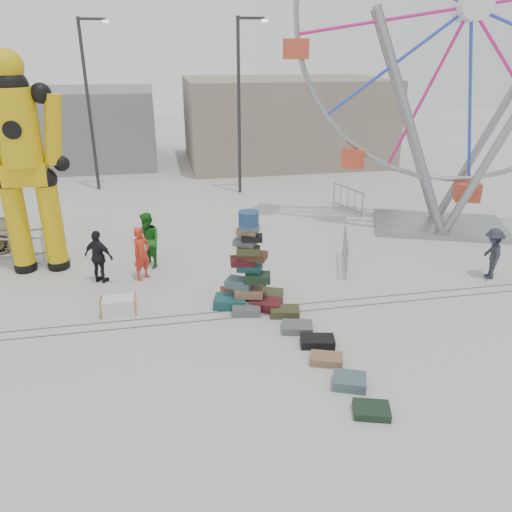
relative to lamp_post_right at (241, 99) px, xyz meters
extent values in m
plane|color=#9E9E99|center=(-3.09, -13.00, -4.48)|extent=(90.00, 90.00, 0.00)
cube|color=#47443F|center=(-3.09, -12.40, -4.48)|extent=(40.00, 0.04, 0.01)
cube|color=#47443F|center=(-3.09, -12.00, -4.48)|extent=(40.00, 0.04, 0.01)
cube|color=gray|center=(3.91, 7.00, -1.98)|extent=(12.00, 8.00, 5.00)
cube|color=gray|center=(-9.09, 9.00, -2.28)|extent=(10.00, 8.00, 4.40)
cylinder|color=#2D2D30|center=(-0.09, 0.00, -0.48)|extent=(0.16, 0.16, 8.00)
cube|color=#2D2D30|center=(0.51, 0.00, 3.42)|extent=(1.20, 0.15, 0.12)
cube|color=silver|center=(1.11, 0.00, 3.32)|extent=(0.25, 0.25, 0.12)
cylinder|color=#2D2D30|center=(-7.09, 2.00, -0.48)|extent=(0.16, 0.16, 8.00)
cube|color=#2D2D30|center=(-6.49, 2.00, 3.42)|extent=(1.20, 0.15, 0.12)
cube|color=silver|center=(-5.89, 2.00, 3.32)|extent=(0.25, 0.25, 0.12)
cube|color=#194D4D|center=(-2.29, -11.74, -4.34)|extent=(1.03, 0.83, 0.29)
cube|color=#4D141A|center=(-1.34, -12.06, -4.35)|extent=(1.01, 0.89, 0.27)
cube|color=#482617|center=(-2.12, -11.21, -4.36)|extent=(0.84, 0.62, 0.25)
cube|color=#3C3E1F|center=(-1.16, -11.53, -4.35)|extent=(0.96, 0.82, 0.27)
cube|color=#5A5D62|center=(-1.93, -12.22, -4.37)|extent=(0.83, 0.63, 0.22)
cube|color=black|center=(-1.57, -11.16, -4.36)|extent=(0.88, 0.76, 0.25)
cube|color=#8E6548|center=(-1.77, -11.74, -4.07)|extent=(0.89, 0.70, 0.25)
cube|color=#486067|center=(-2.02, -11.62, -3.83)|extent=(0.86, 0.78, 0.22)
cube|color=black|center=(-1.54, -11.84, -3.61)|extent=(0.77, 0.60, 0.22)
cube|color=#194D4D|center=(-1.71, -11.58, -3.40)|extent=(0.79, 0.66, 0.20)
cube|color=#4D141A|center=(-1.92, -11.57, -3.20)|extent=(0.68, 0.50, 0.20)
cube|color=#482617|center=(-1.59, -11.74, -3.00)|extent=(0.74, 0.66, 0.20)
cube|color=#3C3E1F|center=(-1.78, -11.80, -2.81)|extent=(0.70, 0.55, 0.18)
cube|color=#5A5D62|center=(-1.84, -11.62, -2.63)|extent=(0.70, 0.64, 0.18)
cube|color=black|center=(-1.68, -11.77, -2.46)|extent=(0.62, 0.48, 0.16)
cube|color=#8E6548|center=(-1.80, -11.67, -2.30)|extent=(0.63, 0.54, 0.16)
cube|color=#486067|center=(-1.74, -11.79, -2.16)|extent=(0.56, 0.41, 0.13)
cylinder|color=navy|center=(-1.77, -11.74, -1.91)|extent=(0.54, 0.54, 0.36)
sphere|color=black|center=(-8.46, -8.04, -4.34)|extent=(0.71, 0.71, 0.71)
cylinder|color=gold|center=(-8.46, -8.04, -2.99)|extent=(0.65, 0.65, 2.98)
sphere|color=black|center=(-8.46, -8.04, -1.51)|extent=(0.74, 0.74, 0.74)
sphere|color=black|center=(-7.44, -8.05, -4.34)|extent=(0.71, 0.71, 0.71)
cylinder|color=gold|center=(-7.44, -8.05, -2.99)|extent=(0.65, 0.65, 2.98)
sphere|color=black|center=(-7.44, -8.05, -1.51)|extent=(0.74, 0.74, 0.74)
cube|color=gold|center=(-7.95, -8.05, -1.32)|extent=(1.31, 0.76, 0.65)
cylinder|color=gold|center=(-7.95, -8.05, 0.07)|extent=(1.21, 1.21, 2.23)
sphere|color=black|center=(-7.95, -8.05, 1.19)|extent=(1.02, 1.02, 1.02)
sphere|color=gold|center=(-7.95, -8.05, 1.75)|extent=(0.93, 0.93, 0.93)
sphere|color=black|center=(-7.16, -8.06, 1.00)|extent=(0.60, 0.60, 0.60)
cylinder|color=gold|center=(-6.97, -8.06, -0.02)|extent=(0.77, 0.49, 2.09)
sphere|color=black|center=(-6.88, -8.06, -1.04)|extent=(0.48, 0.48, 0.48)
cube|color=gray|center=(6.88, -6.80, -4.38)|extent=(5.74, 4.59, 0.20)
cylinder|color=gray|center=(5.06, -7.07, -0.48)|extent=(3.36, 1.52, 8.11)
cylinder|color=gray|center=(8.05, -8.22, -0.48)|extent=(3.36, 1.52, 8.11)
cylinder|color=gray|center=(5.71, -5.39, -0.48)|extent=(3.36, 1.52, 8.11)
cylinder|color=gray|center=(8.70, -6.53, -0.48)|extent=(3.36, 1.52, 8.11)
cylinder|color=white|center=(6.88, -6.80, 3.52)|extent=(1.72, 2.41, 1.00)
torus|color=gray|center=(6.88, -6.80, 3.52)|extent=(11.47, 4.54, 12.20)
cube|color=#C24229|center=(6.88, -6.80, -2.98)|extent=(1.16, 1.16, 0.70)
cube|color=silver|center=(-5.33, -11.51, -4.26)|extent=(0.94, 0.55, 0.44)
cube|color=#3C3E1F|center=(-0.92, -12.52, -4.37)|extent=(0.87, 0.68, 0.22)
cube|color=#5A5D62|center=(-0.81, -13.36, -4.38)|extent=(0.89, 0.71, 0.20)
cube|color=black|center=(-0.50, -14.10, -4.38)|extent=(0.90, 0.65, 0.21)
cube|color=#8E6548|center=(-0.52, -14.84, -4.39)|extent=(0.84, 0.68, 0.19)
cube|color=#486067|center=(-0.31, -15.75, -4.37)|extent=(0.86, 0.78, 0.23)
cube|color=black|center=(-0.20, -16.67, -4.40)|extent=(0.84, 0.72, 0.17)
imported|color=red|center=(-4.70, -9.40, -3.64)|extent=(0.73, 0.71, 1.69)
imported|color=#1B6F1D|center=(-4.50, -8.51, -3.56)|extent=(1.08, 1.13, 1.84)
imported|color=black|center=(-5.97, -9.40, -3.65)|extent=(1.05, 0.85, 1.67)
imported|color=#22242E|center=(5.95, -11.40, -3.67)|extent=(0.93, 1.19, 1.62)
camera|label=1|loc=(-3.95, -23.99, 2.22)|focal=35.00mm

